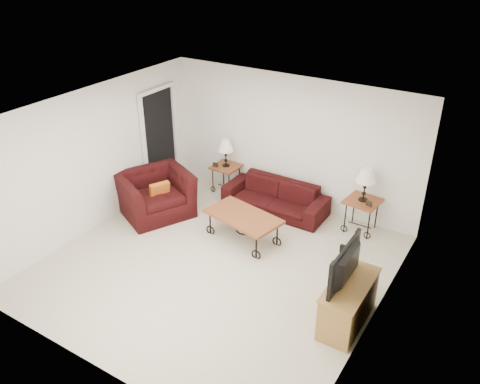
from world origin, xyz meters
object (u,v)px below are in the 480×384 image
Objects in this scene: sofa at (275,197)px; coffee_table at (243,227)px; lamp_left at (226,153)px; side_table_right at (361,215)px; backpack at (349,245)px; tv_stand at (348,303)px; armchair at (155,194)px; television at (352,266)px; lamp_right at (365,185)px; side_table_left at (226,178)px.

coffee_table is (0.01, -1.17, -0.05)m from sofa.
sofa is 3.51× the size of lamp_left.
side_table_right is 1.48× the size of backpack.
tv_stand is 2.65× the size of backpack.
tv_stand is at bearing -88.91° from backpack.
backpack is (3.55, 0.61, -0.20)m from armchair.
television is (2.24, -1.00, 0.69)m from coffee_table.
television reaches higher than backpack.
sofa reaches higher than backpack.
lamp_right is at bearing 6.37° from sofa.
lamp_left is at bearing 132.44° from coffee_table.
coffee_table is 1.32× the size of television.
side_table_right is at bearing 6.37° from sofa.
coffee_table is at bearing 156.24° from tv_stand.
television is (4.08, -0.89, 0.52)m from armchair.
lamp_right is at bearing 0.00° from side_table_left.
coffee_table is 3.13× the size of backpack.
lamp_right is at bearing 105.79° from tv_stand.
lamp_left is 0.57× the size of television.
television is (3.48, -2.34, 0.65)m from side_table_left.
tv_stand is at bearing -74.21° from lamp_right.
sofa is 1.35m from lamp_left.
television reaches higher than tv_stand.
tv_stand is at bearing -76.15° from armchair.
coffee_table is at bearing -47.56° from side_table_left.
lamp_right is 0.56× the size of tv_stand.
side_table_left is at bearing -123.99° from television.
coffee_table is 1.78m from backpack.
backpack is (0.11, -0.84, -0.70)m from lamp_right.
armchair is 4.20m from tv_stand.
backpack is at bearing -54.11° from armchair.
lamp_left is at bearing 146.17° from tv_stand.
lamp_right is 0.62× the size of television.
armchair is (-1.84, -0.10, 0.16)m from coffee_table.
side_table_left reaches higher than coffee_table.
armchair is 4.21m from television.
lamp_right is 0.49× the size of armchair.
coffee_table is 1.03× the size of armchair.
lamp_left is 0.45× the size of armchair.
armchair is at bearing -102.32° from television.
lamp_right is 1.10m from backpack.
sofa reaches higher than coffee_table.
side_table_left is 0.52× the size of tv_stand.
backpack is (2.94, -0.84, -0.63)m from lamp_left.
lamp_left is 1.92m from coffee_table.
tv_stand is at bearing -33.83° from side_table_left.
tv_stand is at bearing -33.83° from lamp_left.
tv_stand is at bearing -74.21° from side_table_right.
television is 1.75m from backpack.
coffee_table is 1.18× the size of tv_stand.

